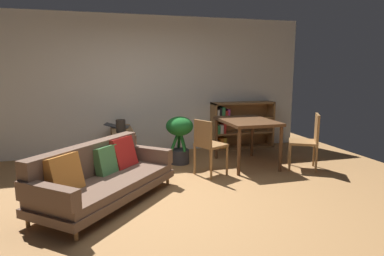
{
  "coord_description": "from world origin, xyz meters",
  "views": [
    {
      "loc": [
        -0.82,
        -3.96,
        1.66
      ],
      "look_at": [
        0.54,
        0.86,
        0.78
      ],
      "focal_mm": 31.09,
      "sensor_mm": 36.0,
      "label": 1
    }
  ],
  "objects_px": {
    "desk_speaker": "(121,126)",
    "potted_floor_plant": "(180,134)",
    "media_console": "(123,147)",
    "open_laptop": "(118,126)",
    "dining_chair_near": "(208,143)",
    "fabric_couch": "(101,176)",
    "bookshelf": "(238,125)",
    "dining_chair_far": "(308,138)",
    "dining_table": "(247,125)"
  },
  "relations": [
    {
      "from": "desk_speaker",
      "to": "media_console",
      "type": "bearing_deg",
      "value": 81.34
    },
    {
      "from": "dining_table",
      "to": "bookshelf",
      "type": "bearing_deg",
      "value": 72.99
    },
    {
      "from": "dining_chair_near",
      "to": "bookshelf",
      "type": "relative_size",
      "value": 0.67
    },
    {
      "from": "fabric_couch",
      "to": "open_laptop",
      "type": "xyz_separation_m",
      "value": [
        0.34,
        1.98,
        0.29
      ]
    },
    {
      "from": "dining_chair_near",
      "to": "bookshelf",
      "type": "bearing_deg",
      "value": 53.49
    },
    {
      "from": "dining_table",
      "to": "dining_chair_near",
      "type": "relative_size",
      "value": 1.28
    },
    {
      "from": "fabric_couch",
      "to": "bookshelf",
      "type": "distance_m",
      "value": 3.66
    },
    {
      "from": "dining_chair_near",
      "to": "potted_floor_plant",
      "type": "bearing_deg",
      "value": 108.28
    },
    {
      "from": "open_laptop",
      "to": "dining_table",
      "type": "distance_m",
      "value": 2.33
    },
    {
      "from": "desk_speaker",
      "to": "potted_floor_plant",
      "type": "distance_m",
      "value": 1.03
    },
    {
      "from": "fabric_couch",
      "to": "open_laptop",
      "type": "relative_size",
      "value": 4.11
    },
    {
      "from": "bookshelf",
      "to": "open_laptop",
      "type": "bearing_deg",
      "value": -173.1
    },
    {
      "from": "desk_speaker",
      "to": "dining_chair_near",
      "type": "distance_m",
      "value": 1.54
    },
    {
      "from": "potted_floor_plant",
      "to": "dining_table",
      "type": "relative_size",
      "value": 0.74
    },
    {
      "from": "dining_chair_near",
      "to": "media_console",
      "type": "bearing_deg",
      "value": 138.93
    },
    {
      "from": "open_laptop",
      "to": "desk_speaker",
      "type": "xyz_separation_m",
      "value": [
        0.01,
        -0.51,
        0.09
      ]
    },
    {
      "from": "open_laptop",
      "to": "bookshelf",
      "type": "relative_size",
      "value": 0.36
    },
    {
      "from": "open_laptop",
      "to": "potted_floor_plant",
      "type": "height_order",
      "value": "potted_floor_plant"
    },
    {
      "from": "potted_floor_plant",
      "to": "dining_table",
      "type": "distance_m",
      "value": 1.19
    },
    {
      "from": "fabric_couch",
      "to": "potted_floor_plant",
      "type": "height_order",
      "value": "potted_floor_plant"
    },
    {
      "from": "open_laptop",
      "to": "bookshelf",
      "type": "height_order",
      "value": "bookshelf"
    },
    {
      "from": "fabric_couch",
      "to": "desk_speaker",
      "type": "bearing_deg",
      "value": 76.6
    },
    {
      "from": "fabric_couch",
      "to": "dining_table",
      "type": "relative_size",
      "value": 1.74
    },
    {
      "from": "media_console",
      "to": "bookshelf",
      "type": "xyz_separation_m",
      "value": [
        2.47,
        0.58,
        0.2
      ]
    },
    {
      "from": "bookshelf",
      "to": "dining_table",
      "type": "bearing_deg",
      "value": -107.01
    },
    {
      "from": "potted_floor_plant",
      "to": "dining_chair_near",
      "type": "relative_size",
      "value": 0.95
    },
    {
      "from": "media_console",
      "to": "potted_floor_plant",
      "type": "bearing_deg",
      "value": -16.2
    },
    {
      "from": "media_console",
      "to": "open_laptop",
      "type": "relative_size",
      "value": 2.46
    },
    {
      "from": "fabric_couch",
      "to": "potted_floor_plant",
      "type": "xyz_separation_m",
      "value": [
        1.36,
        1.42,
        0.19
      ]
    },
    {
      "from": "dining_chair_near",
      "to": "bookshelf",
      "type": "xyz_separation_m",
      "value": [
        1.23,
        1.66,
        -0.03
      ]
    },
    {
      "from": "media_console",
      "to": "open_laptop",
      "type": "xyz_separation_m",
      "value": [
        -0.05,
        0.28,
        0.34
      ]
    },
    {
      "from": "dining_chair_near",
      "to": "dining_chair_far",
      "type": "xyz_separation_m",
      "value": [
        1.73,
        -0.11,
        0.0
      ]
    },
    {
      "from": "dining_chair_far",
      "to": "bookshelf",
      "type": "relative_size",
      "value": 0.7
    },
    {
      "from": "fabric_couch",
      "to": "dining_table",
      "type": "height_order",
      "value": "dining_table"
    },
    {
      "from": "open_laptop",
      "to": "fabric_couch",
      "type": "bearing_deg",
      "value": -99.75
    },
    {
      "from": "potted_floor_plant",
      "to": "dining_chair_far",
      "type": "bearing_deg",
      "value": -24.56
    },
    {
      "from": "media_console",
      "to": "bookshelf",
      "type": "distance_m",
      "value": 2.54
    },
    {
      "from": "dining_table",
      "to": "dining_chair_far",
      "type": "xyz_separation_m",
      "value": [
        0.88,
        -0.52,
        -0.19
      ]
    },
    {
      "from": "open_laptop",
      "to": "dining_chair_far",
      "type": "distance_m",
      "value": 3.35
    },
    {
      "from": "fabric_couch",
      "to": "desk_speaker",
      "type": "xyz_separation_m",
      "value": [
        0.35,
        1.47,
        0.38
      ]
    },
    {
      "from": "open_laptop",
      "to": "dining_chair_far",
      "type": "height_order",
      "value": "dining_chair_far"
    },
    {
      "from": "desk_speaker",
      "to": "bookshelf",
      "type": "distance_m",
      "value": 2.64
    },
    {
      "from": "open_laptop",
      "to": "dining_chair_near",
      "type": "distance_m",
      "value": 1.87
    },
    {
      "from": "dining_table",
      "to": "dining_chair_near",
      "type": "bearing_deg",
      "value": -154.44
    },
    {
      "from": "dining_table",
      "to": "dining_chair_far",
      "type": "height_order",
      "value": "dining_chair_far"
    },
    {
      "from": "desk_speaker",
      "to": "dining_chair_near",
      "type": "xyz_separation_m",
      "value": [
        1.28,
        -0.84,
        -0.2
      ]
    },
    {
      "from": "media_console",
      "to": "dining_chair_near",
      "type": "relative_size",
      "value": 1.34
    },
    {
      "from": "potted_floor_plant",
      "to": "open_laptop",
      "type": "bearing_deg",
      "value": 151.3
    },
    {
      "from": "desk_speaker",
      "to": "potted_floor_plant",
      "type": "xyz_separation_m",
      "value": [
        1.01,
        -0.05,
        -0.19
      ]
    },
    {
      "from": "desk_speaker",
      "to": "dining_chair_near",
      "type": "bearing_deg",
      "value": -33.49
    }
  ]
}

